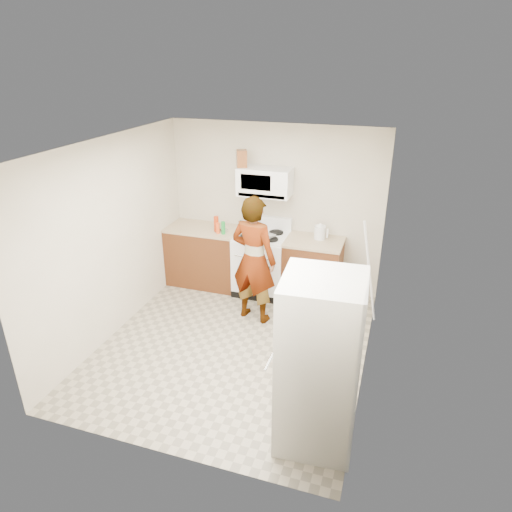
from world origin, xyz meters
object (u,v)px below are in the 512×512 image
at_px(microwave, 265,182).
at_px(kettle, 320,232).
at_px(gas_range, 262,262).
at_px(fridge, 319,364).
at_px(saucepan, 253,225).
at_px(person, 254,260).

relative_size(microwave, kettle, 3.91).
bearing_deg(gas_range, fridge, -62.85).
relative_size(gas_range, saucepan, 5.67).
xyz_separation_m(person, saucepan, (-0.32, 0.95, 0.13)).
distance_m(gas_range, kettle, 1.00).
xyz_separation_m(gas_range, fridge, (1.36, -2.65, 0.36)).
relative_size(person, kettle, 9.06).
relative_size(gas_range, person, 0.64).
xyz_separation_m(fridge, kettle, (-0.52, 2.76, 0.18)).
bearing_deg(person, kettle, -117.60).
bearing_deg(microwave, saucepan, 165.96).
distance_m(gas_range, person, 0.87).
bearing_deg(fridge, person, 119.67).
bearing_deg(fridge, gas_range, 113.55).
bearing_deg(saucepan, microwave, -14.04).
bearing_deg(person, fridge, 134.64).
distance_m(microwave, kettle, 1.07).
xyz_separation_m(person, fridge, (1.23, -1.88, -0.03)).
height_order(fridge, saucepan, fridge).
bearing_deg(fridge, saucepan, 115.20).
xyz_separation_m(microwave, kettle, (0.84, -0.02, -0.67)).
bearing_deg(saucepan, person, -71.29).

